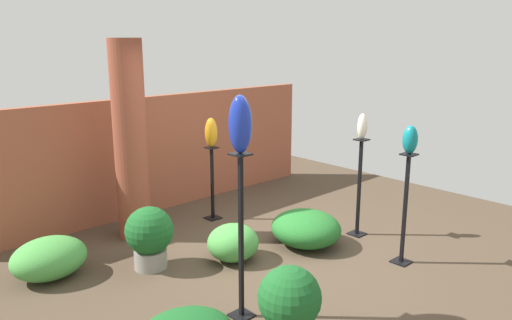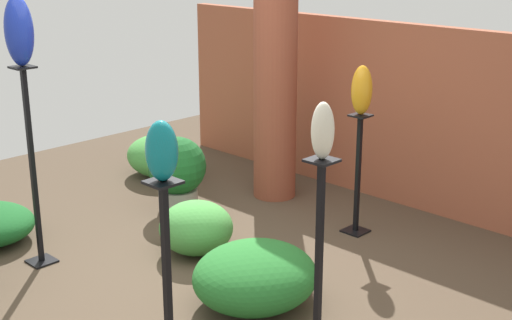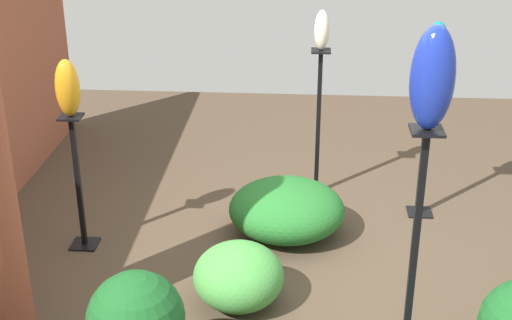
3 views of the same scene
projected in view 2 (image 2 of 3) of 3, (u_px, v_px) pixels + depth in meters
ground_plane at (209, 280)px, 5.40m from camera, size 8.00×8.00×0.00m
brick_wall_back at (397, 114)px, 6.81m from camera, size 5.60×0.12×1.73m
brick_pillar at (275, 69)px, 6.80m from camera, size 0.42×0.42×2.56m
pedestal_amber at (358, 180)px, 6.14m from camera, size 0.20×0.20×1.06m
pedestal_teal at (168, 305)px, 3.82m from camera, size 0.20×0.20×1.31m
pedestal_cobalt at (33, 175)px, 5.48m from camera, size 0.20×0.20×1.58m
pedestal_ivory at (319, 273)px, 4.20m from camera, size 0.20×0.20×1.30m
art_vase_amber at (362, 90)px, 5.91m from camera, size 0.18×0.17×0.42m
art_vase_teal at (162, 151)px, 3.56m from camera, size 0.17×0.17×0.32m
art_vase_cobalt at (19, 31)px, 5.15m from camera, size 0.20×0.21×0.51m
art_vase_ivory at (323, 131)px, 3.94m from camera, size 0.14×0.12×0.33m
potted_plant_mid_right at (177, 171)px, 6.65m from camera, size 0.55×0.55×0.72m
foliage_bed_west at (196, 228)px, 5.82m from camera, size 0.61×0.60×0.43m
foliage_bed_center at (255, 276)px, 4.98m from camera, size 0.85×0.91×0.44m
foliage_bed_rear at (161, 156)px, 7.69m from camera, size 0.81×0.68×0.45m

